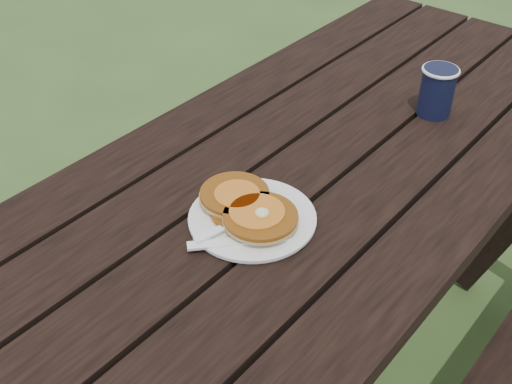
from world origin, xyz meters
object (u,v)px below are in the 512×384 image
Objects in this scene: plate at (252,219)px; pancake_stack at (248,208)px; coffee_cup at (437,89)px; picnic_table at (307,285)px.

plate is 0.02m from pancake_stack.
coffee_cup is (0.07, 0.56, 0.06)m from plate.
pancake_stack is 1.84× the size of coffee_cup.
coffee_cup is at bearing 82.42° from plate.
plate is at bearing -83.29° from picnic_table.
picnic_table is 0.46m from plate.
coffee_cup reaches higher than picnic_table.
pancake_stack is at bearing 174.30° from plate.
picnic_table is 0.47m from pancake_stack.
pancake_stack is at bearing -85.94° from picnic_table.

